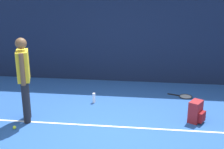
# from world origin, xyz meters

# --- Properties ---
(ground_plane) EXTENTS (12.00, 12.00, 0.00)m
(ground_plane) POSITION_xyz_m (0.00, 0.00, 0.00)
(ground_plane) COLOR #234C93
(back_fence) EXTENTS (10.00, 0.10, 2.80)m
(back_fence) POSITION_xyz_m (0.00, 3.00, 1.40)
(back_fence) COLOR #141E38
(back_fence) RESTS_ON ground
(court_line) EXTENTS (9.00, 0.05, 0.00)m
(court_line) POSITION_xyz_m (0.00, 0.19, 0.00)
(court_line) COLOR white
(court_line) RESTS_ON ground
(tennis_player) EXTENTS (0.34, 0.51, 1.70)m
(tennis_player) POSITION_xyz_m (-1.73, 0.27, 0.97)
(tennis_player) COLOR black
(tennis_player) RESTS_ON ground
(tennis_racket) EXTENTS (0.64, 0.41, 0.03)m
(tennis_racket) POSITION_xyz_m (1.59, 1.94, 0.01)
(tennis_racket) COLOR black
(tennis_racket) RESTS_ON ground
(backpack) EXTENTS (0.37, 0.37, 0.44)m
(backpack) POSITION_xyz_m (1.68, 0.60, 0.21)
(backpack) COLOR maroon
(backpack) RESTS_ON ground
(tennis_ball_near_player) EXTENTS (0.07, 0.07, 0.07)m
(tennis_ball_near_player) POSITION_xyz_m (-1.82, -0.15, 0.03)
(tennis_ball_near_player) COLOR #CCE033
(tennis_ball_near_player) RESTS_ON ground
(water_bottle) EXTENTS (0.07, 0.07, 0.23)m
(water_bottle) POSITION_xyz_m (-0.54, 1.32, 0.12)
(water_bottle) COLOR white
(water_bottle) RESTS_ON ground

